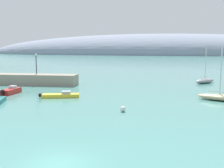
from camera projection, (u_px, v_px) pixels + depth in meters
name	position (u px, v px, depth m)	size (l,w,h in m)	color
water	(57.00, 164.00, 17.35)	(600.00, 600.00, 0.00)	teal
breakwater_rocks	(25.00, 79.00, 54.26)	(20.60, 3.60, 2.02)	gray
distant_ridge	(153.00, 54.00, 271.12)	(352.81, 86.25, 39.50)	gray
sailboat_sand_mid_mooring	(220.00, 97.00, 37.98)	(6.31, 3.87, 7.45)	#C6B284
sailboat_grey_outer_mooring	(205.00, 81.00, 56.25)	(4.86, 5.52, 7.25)	gray
motorboat_yellow_foreground	(61.00, 95.00, 40.36)	(5.73, 3.24, 0.91)	yellow
motorboat_red_alongside_breakwater	(11.00, 91.00, 43.52)	(1.70, 4.42, 1.18)	red
mooring_buoy_white	(123.00, 109.00, 31.44)	(0.64, 0.64, 0.64)	silver
harbor_lamp_post	(36.00, 61.00, 53.60)	(0.36, 0.36, 3.94)	black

